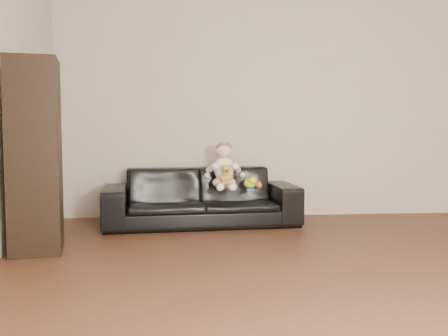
{
  "coord_description": "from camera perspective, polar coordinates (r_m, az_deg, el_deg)",
  "views": [
    {
      "loc": [
        -1.05,
        -3.03,
        1.02
      ],
      "look_at": [
        -0.63,
        2.15,
        0.61
      ],
      "focal_mm": 40.0,
      "sensor_mm": 36.0,
      "label": 1
    }
  ],
  "objects": [
    {
      "name": "cabinet",
      "position": [
        4.42,
        -20.78,
        1.31
      ],
      "size": [
        0.49,
        0.61,
        1.6
      ],
      "primitive_type": "cube",
      "rotation": [
        0.0,
        0.0,
        0.18
      ],
      "color": "black",
      "rests_on": "floor"
    },
    {
      "name": "sofa",
      "position": [
        5.33,
        -2.65,
        -3.3
      ],
      "size": [
        2.1,
        0.97,
        0.6
      ],
      "primitive_type": "imported",
      "rotation": [
        0.0,
        0.0,
        0.09
      ],
      "color": "black",
      "rests_on": "floor"
    },
    {
      "name": "floor",
      "position": [
        3.37,
        14.17,
        -13.3
      ],
      "size": [
        5.5,
        5.5,
        0.0
      ],
      "primitive_type": "plane",
      "color": "#492A1A",
      "rests_on": "ground"
    },
    {
      "name": "teddy_bear",
      "position": [
        5.06,
        0.26,
        -0.8
      ],
      "size": [
        0.12,
        0.12,
        0.21
      ],
      "rotation": [
        0.0,
        0.0,
        -0.11
      ],
      "color": "#B28533",
      "rests_on": "sofa"
    },
    {
      "name": "baby",
      "position": [
        5.2,
        0.01,
        -0.05
      ],
      "size": [
        0.34,
        0.42,
        0.49
      ],
      "rotation": [
        0.0,
        0.0,
        0.09
      ],
      "color": "silver",
      "rests_on": "sofa"
    },
    {
      "name": "toy_rattle",
      "position": [
        5.28,
        4.03,
        -1.99
      ],
      "size": [
        0.07,
        0.07,
        0.07
      ],
      "primitive_type": "sphere",
      "rotation": [
        0.0,
        0.0,
        0.1
      ],
      "color": "orange",
      "rests_on": "sofa"
    },
    {
      "name": "shelf_item",
      "position": [
        4.41,
        -20.66,
        5.99
      ],
      "size": [
        0.22,
        0.28,
        0.28
      ],
      "primitive_type": "cube",
      "rotation": [
        0.0,
        0.0,
        0.18
      ],
      "color": "silver",
      "rests_on": "cabinet"
    },
    {
      "name": "toy_green",
      "position": [
        5.26,
        2.96,
        -1.79
      ],
      "size": [
        0.17,
        0.19,
        0.11
      ],
      "primitive_type": "ellipsoid",
      "rotation": [
        0.0,
        0.0,
        -0.34
      ],
      "color": "#CCE31A",
      "rests_on": "sofa"
    },
    {
      "name": "toy_blue_disc",
      "position": [
        5.15,
        3.07,
        -2.45
      ],
      "size": [
        0.11,
        0.11,
        0.01
      ],
      "primitive_type": "cylinder",
      "rotation": [
        0.0,
        0.0,
        -0.24
      ],
      "color": "blue",
      "rests_on": "sofa"
    },
    {
      "name": "wall_back",
      "position": [
        5.88,
        5.72,
        7.19
      ],
      "size": [
        5.0,
        0.0,
        5.0
      ],
      "primitive_type": "plane",
      "rotation": [
        1.57,
        0.0,
        0.0
      ],
      "color": "#BFB5A1",
      "rests_on": "ground"
    }
  ]
}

